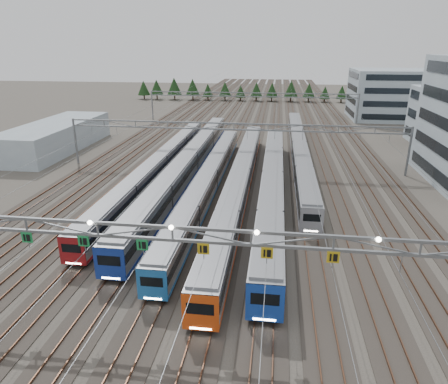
# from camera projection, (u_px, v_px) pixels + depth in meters

# --- Properties ---
(ground) EXTENTS (400.00, 400.00, 0.00)m
(ground) POSITION_uv_depth(u_px,v_px,m) (177.00, 318.00, 30.89)
(ground) COLOR #47423A
(ground) RESTS_ON ground
(track_bed) EXTENTS (54.00, 260.00, 5.42)m
(track_bed) POSITION_uv_depth(u_px,v_px,m) (255.00, 108.00, 123.35)
(track_bed) COLOR #2D2823
(track_bed) RESTS_ON ground
(train_a) EXTENTS (2.56, 57.55, 3.33)m
(train_a) POSITION_uv_depth(u_px,v_px,m) (160.00, 165.00, 63.55)
(train_a) COLOR black
(train_a) RESTS_ON ground
(train_b) EXTENTS (2.82, 64.68, 3.67)m
(train_b) POSITION_uv_depth(u_px,v_px,m) (189.00, 162.00, 64.36)
(train_b) COLOR black
(train_b) RESTS_ON ground
(train_c) EXTENTS (2.54, 53.95, 3.30)m
(train_c) POSITION_uv_depth(u_px,v_px,m) (209.00, 180.00, 56.71)
(train_c) COLOR black
(train_c) RESTS_ON ground
(train_d) EXTENTS (2.73, 61.16, 3.56)m
(train_d) POSITION_uv_depth(u_px,v_px,m) (241.00, 179.00, 56.58)
(train_d) COLOR black
(train_d) RESTS_ON ground
(train_e) EXTENTS (2.88, 55.20, 3.75)m
(train_e) POSITION_uv_depth(u_px,v_px,m) (272.00, 183.00, 54.69)
(train_e) COLOR black
(train_e) RESTS_ON ground
(train_f) EXTENTS (2.58, 64.41, 3.35)m
(train_f) POSITION_uv_depth(u_px,v_px,m) (299.00, 149.00, 73.21)
(train_f) COLOR black
(train_f) RESTS_ON ground
(gantry_near) EXTENTS (56.36, 0.61, 8.08)m
(gantry_near) POSITION_uv_depth(u_px,v_px,m) (171.00, 237.00, 28.33)
(gantry_near) COLOR slate
(gantry_near) RESTS_ON ground
(gantry_mid) EXTENTS (56.36, 0.36, 8.00)m
(gantry_mid) POSITION_uv_depth(u_px,v_px,m) (234.00, 132.00, 65.87)
(gantry_mid) COLOR slate
(gantry_mid) RESTS_ON ground
(gantry_far) EXTENTS (56.36, 0.36, 8.00)m
(gantry_far) POSITION_uv_depth(u_px,v_px,m) (252.00, 98.00, 107.71)
(gantry_far) COLOR slate
(gantry_far) RESTS_ON ground
(depot_bldg_north) EXTENTS (22.00, 18.00, 13.53)m
(depot_bldg_north) POSITION_uv_depth(u_px,v_px,m) (392.00, 95.00, 112.38)
(depot_bldg_north) COLOR #96A7B3
(depot_bldg_north) RESTS_ON ground
(west_shed) EXTENTS (10.00, 30.00, 5.28)m
(west_shed) POSITION_uv_depth(u_px,v_px,m) (56.00, 136.00, 80.04)
(west_shed) COLOR #96A7B3
(west_shed) RESTS_ON ground
(treeline) EXTENTS (106.40, 5.60, 7.02)m
(treeline) POSITION_uv_depth(u_px,v_px,m) (274.00, 90.00, 148.01)
(treeline) COLOR #332114
(treeline) RESTS_ON ground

